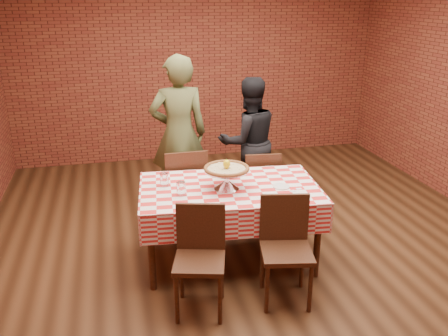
{
  "coord_description": "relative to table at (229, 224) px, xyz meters",
  "views": [
    {
      "loc": [
        -1.3,
        -4.11,
        2.44
      ],
      "look_at": [
        -0.34,
        -0.11,
        0.92
      ],
      "focal_mm": 38.16,
      "sensor_mm": 36.0,
      "label": 1
    }
  ],
  "objects": [
    {
      "name": "water_glass_left",
      "position": [
        -0.46,
        -0.09,
        0.45
      ],
      "size": [
        0.09,
        0.09,
        0.13
      ],
      "primitive_type": "cylinder",
      "rotation": [
        0.0,
        0.0,
        -0.1
      ],
      "color": "white",
      "rests_on": "tablecloth"
    },
    {
      "name": "lemon",
      "position": [
        -0.04,
        -0.03,
        0.62
      ],
      "size": [
        0.07,
        0.07,
        0.08
      ],
      "primitive_type": "ellipsoid",
      "rotation": [
        0.0,
        0.0,
        0.09
      ],
      "color": "yellow",
      "rests_on": "pizza"
    },
    {
      "name": "diner_black",
      "position": [
        0.56,
        1.29,
        0.4
      ],
      "size": [
        0.79,
        0.64,
        1.54
      ],
      "primitive_type": "imported",
      "rotation": [
        0.0,
        0.0,
        3.22
      ],
      "color": "black",
      "rests_on": "ground"
    },
    {
      "name": "back_wall",
      "position": [
        0.31,
        3.18,
        1.08
      ],
      "size": [
        5.5,
        0.0,
        5.5
      ],
      "primitive_type": "plane",
      "rotation": [
        1.57,
        0.0,
        0.0
      ],
      "color": "maroon",
      "rests_on": "ground"
    },
    {
      "name": "sweetener_packet_a",
      "position": [
        0.53,
        -0.24,
        0.39
      ],
      "size": [
        0.06,
        0.05,
        0.0
      ],
      "primitive_type": "cube",
      "rotation": [
        0.0,
        0.0,
        0.29
      ],
      "color": "white",
      "rests_on": "tablecloth"
    },
    {
      "name": "side_plate",
      "position": [
        0.46,
        -0.12,
        0.39
      ],
      "size": [
        0.17,
        0.17,
        0.01
      ],
      "primitive_type": "cylinder",
      "rotation": [
        0.0,
        0.0,
        -0.1
      ],
      "color": "white",
      "rests_on": "tablecloth"
    },
    {
      "name": "chair_far_left",
      "position": [
        -0.31,
        0.8,
        0.09
      ],
      "size": [
        0.45,
        0.45,
        0.93
      ],
      "primitive_type": null,
      "rotation": [
        0.0,
        0.0,
        3.16
      ],
      "color": "#432414",
      "rests_on": "ground"
    },
    {
      "name": "table",
      "position": [
        0.0,
        0.0,
        0.0
      ],
      "size": [
        1.71,
        1.13,
        0.75
      ],
      "primitive_type": "cube",
      "rotation": [
        0.0,
        0.0,
        -0.1
      ],
      "color": "#432414",
      "rests_on": "ground"
    },
    {
      "name": "chair_near_right",
      "position": [
        0.29,
        -0.74,
        0.07
      ],
      "size": [
        0.48,
        0.48,
        0.89
      ],
      "primitive_type": null,
      "rotation": [
        0.0,
        0.0,
        -0.2
      ],
      "color": "#432414",
      "rests_on": "ground"
    },
    {
      "name": "chair_far_right",
      "position": [
        0.52,
        0.71,
        0.05
      ],
      "size": [
        0.42,
        0.42,
        0.86
      ],
      "primitive_type": null,
      "rotation": [
        0.0,
        0.0,
        3.03
      ],
      "color": "#432414",
      "rests_on": "ground"
    },
    {
      "name": "chair_near_left",
      "position": [
        -0.42,
        -0.73,
        0.06
      ],
      "size": [
        0.49,
        0.49,
        0.87
      ],
      "primitive_type": null,
      "rotation": [
        0.0,
        0.0,
        -0.27
      ],
      "color": "#432414",
      "rests_on": "ground"
    },
    {
      "name": "ground",
      "position": [
        0.31,
        0.18,
        -0.38
      ],
      "size": [
        6.0,
        6.0,
        0.0
      ],
      "primitive_type": "plane",
      "color": "black",
      "rests_on": "ground"
    },
    {
      "name": "pizza_stand",
      "position": [
        -0.04,
        -0.03,
        0.47
      ],
      "size": [
        0.45,
        0.45,
        0.18
      ],
      "primitive_type": null,
      "rotation": [
        0.0,
        0.0,
        0.09
      ],
      "color": "silver",
      "rests_on": "tablecloth"
    },
    {
      "name": "tablecloth",
      "position": [
        0.0,
        -0.0,
        0.24
      ],
      "size": [
        1.75,
        1.17,
        0.28
      ],
      "primitive_type": null,
      "rotation": [
        0.0,
        0.0,
        -0.1
      ],
      "color": "red",
      "rests_on": "table"
    },
    {
      "name": "sweetener_packet_b",
      "position": [
        0.6,
        -0.2,
        0.39
      ],
      "size": [
        0.05,
        0.04,
        0.0
      ],
      "primitive_type": "cube",
      "rotation": [
        0.0,
        0.0,
        -0.05
      ],
      "color": "white",
      "rests_on": "tablecloth"
    },
    {
      "name": "water_glass_right",
      "position": [
        -0.58,
        0.16,
        0.45
      ],
      "size": [
        0.09,
        0.09,
        0.13
      ],
      "primitive_type": "cylinder",
      "rotation": [
        0.0,
        0.0,
        -0.1
      ],
      "color": "white",
      "rests_on": "tablecloth"
    },
    {
      "name": "condiment_caddy",
      "position": [
        0.08,
        0.27,
        0.45
      ],
      "size": [
        0.1,
        0.09,
        0.13
      ],
      "primitive_type": "cube",
      "rotation": [
        0.0,
        0.0,
        -0.11
      ],
      "color": "silver",
      "rests_on": "tablecloth"
    },
    {
      "name": "pizza",
      "position": [
        -0.04,
        -0.03,
        0.57
      ],
      "size": [
        0.45,
        0.45,
        0.03
      ],
      "primitive_type": "cylinder",
      "rotation": [
        0.0,
        0.0,
        0.09
      ],
      "color": "#C4B48B",
      "rests_on": "pizza_stand"
    },
    {
      "name": "diner_olive",
      "position": [
        -0.28,
        1.31,
        0.54
      ],
      "size": [
        0.67,
        0.45,
        1.82
      ],
      "primitive_type": "imported",
      "rotation": [
        0.0,
        0.0,
        3.16
      ],
      "color": "#4C522D",
      "rests_on": "ground"
    }
  ]
}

